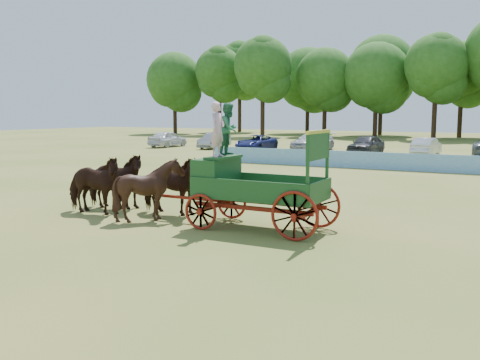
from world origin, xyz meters
name	(u,v)px	position (x,y,z in m)	size (l,w,h in m)	color
ground	(313,232)	(0.00, 0.00, 0.00)	(160.00, 160.00, 0.00)	olive
horse_lead_left	(93,185)	(-7.67, -0.91, 1.01)	(1.09, 2.40, 2.03)	black
horse_lead_right	(115,181)	(-7.67, 0.19, 1.01)	(1.09, 2.40, 2.03)	black
horse_wheel_left	(149,190)	(-5.27, -0.91, 1.02)	(1.64, 1.85, 2.03)	black
horse_wheel_right	(169,185)	(-5.27, 0.19, 1.01)	(1.09, 2.40, 2.03)	black
farm_dray	(238,172)	(-2.32, -0.33, 1.69)	(6.00, 2.00, 3.80)	maroon
sponsor_banner	(403,162)	(-1.00, 18.00, 0.53)	(26.00, 0.08, 1.05)	#2170B6
parked_cars	(372,144)	(-5.82, 29.94, 0.77)	(41.03, 7.67, 1.64)	silver
treeline	(429,67)	(-6.27, 60.30, 9.27)	(92.07, 22.30, 15.46)	#382314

